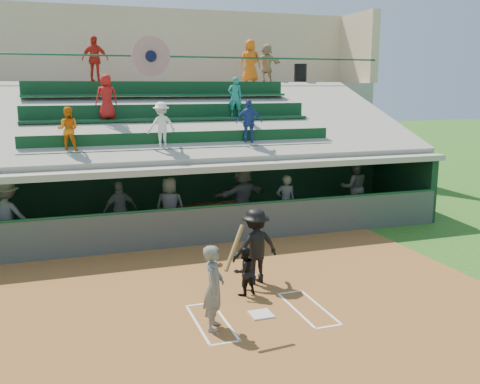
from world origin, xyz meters
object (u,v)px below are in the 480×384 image
object	(u,v)px
home_plate	(261,314)
batter_at_plate	(214,287)
trash_bin	(300,73)
catcher	(244,271)

from	to	relation	value
home_plate	batter_at_plate	world-z (taller)	batter_at_plate
home_plate	trash_bin	size ratio (longest dim) A/B	0.53
trash_bin	home_plate	bearing A→B (deg)	-117.88
catcher	trash_bin	distance (m)	13.71
batter_at_plate	trash_bin	bearing A→B (deg)	59.03
batter_at_plate	catcher	world-z (taller)	batter_at_plate
trash_bin	batter_at_plate	bearing A→B (deg)	-120.97
catcher	trash_bin	world-z (taller)	trash_bin
trash_bin	catcher	bearing A→B (deg)	-120.06
home_plate	catcher	world-z (taller)	catcher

